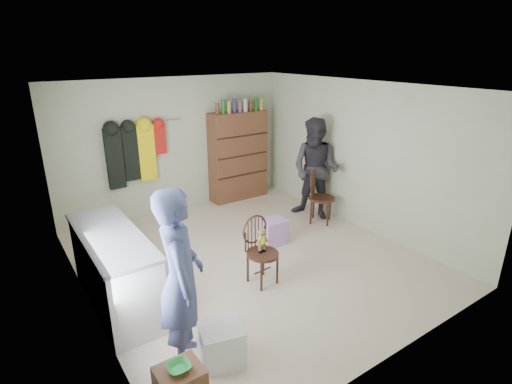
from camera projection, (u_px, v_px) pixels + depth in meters
ground_plane at (250, 258)px, 5.99m from camera, size 5.00×5.00×0.00m
room_walls at (229, 149)px, 5.87m from camera, size 5.00×5.00×5.00m
counter at (115, 269)px, 4.79m from camera, size 0.64×1.86×0.94m
bowl at (179, 367)px, 3.21m from camera, size 0.19×0.19×0.05m
plastic_tub at (221, 343)px, 3.98m from camera, size 0.50×0.49×0.40m
chair_front at (260, 246)px, 5.24m from camera, size 0.45×0.45×0.93m
chair_far at (318, 194)px, 7.09m from camera, size 0.61×0.61×0.98m
striped_bag at (273, 232)px, 6.37m from camera, size 0.40×0.32×0.41m
person_left at (181, 279)px, 3.76m from camera, size 0.64×0.78×1.84m
person_right at (316, 169)px, 7.17m from camera, size 1.01×1.10×1.84m
dresser at (238, 155)px, 8.13m from camera, size 1.20×0.39×2.08m
coat_rack at (135, 153)px, 6.97m from camera, size 1.42×0.12×1.09m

